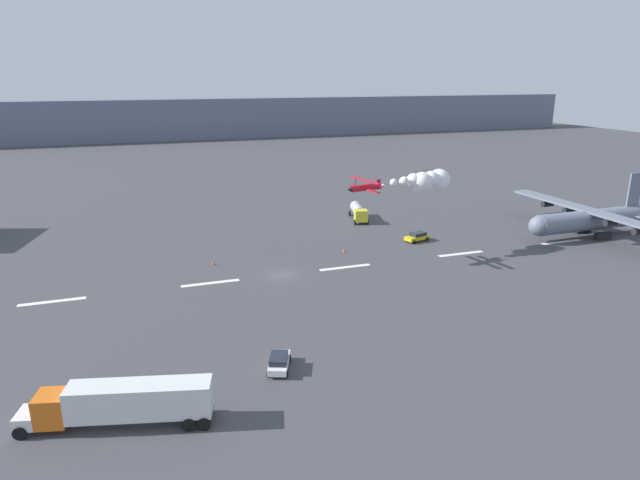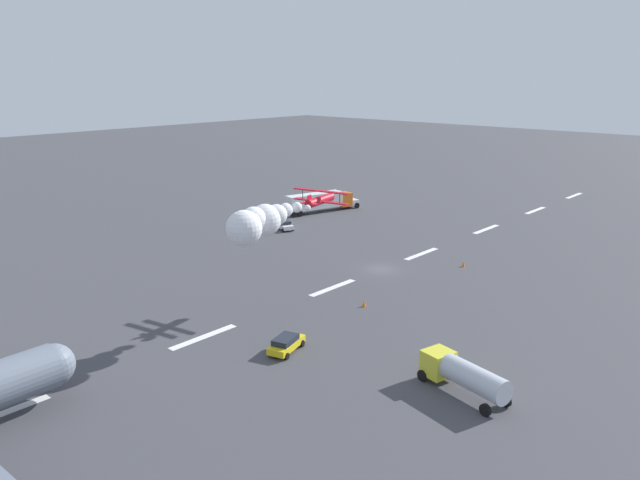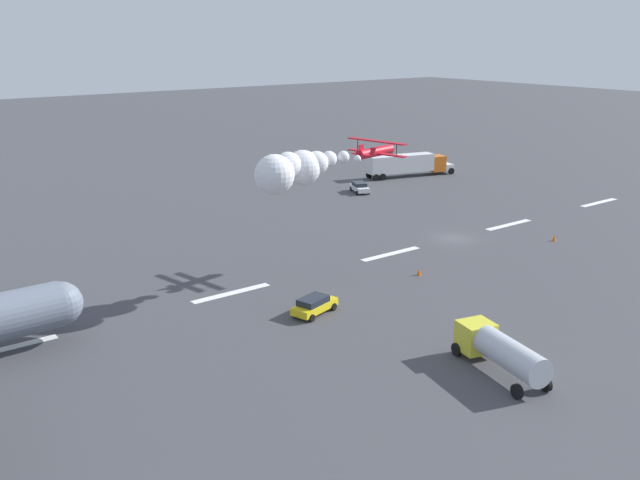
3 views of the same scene
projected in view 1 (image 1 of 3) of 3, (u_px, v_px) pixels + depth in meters
name	position (u px, v px, depth m)	size (l,w,h in m)	color
ground_plane	(280.00, 275.00, 79.03)	(440.00, 440.00, 0.00)	#424247
runway_stripe_2	(52.00, 302.00, 69.75)	(8.00, 0.90, 0.01)	white
runway_stripe_3	(210.00, 283.00, 75.93)	(8.00, 0.90, 0.01)	white
runway_stripe_4	(345.00, 267.00, 82.12)	(8.00, 0.90, 0.01)	white
runway_stripe_5	(461.00, 254.00, 88.30)	(8.00, 0.90, 0.01)	white
runway_stripe_6	(561.00, 242.00, 94.48)	(8.00, 0.90, 0.01)	white
mountain_ridge_distant	(173.00, 119.00, 240.81)	(396.00, 16.00, 17.30)	slate
cargo_transport_plane	(586.00, 219.00, 96.48)	(24.14, 36.93, 10.82)	slate
stunt_biplane_red	(425.00, 181.00, 86.11)	(18.91, 8.11, 3.49)	red
semi_truck_orange	(122.00, 402.00, 44.69)	(15.66, 6.51, 3.70)	silver
fuel_tanker_truck	(358.00, 211.00, 108.29)	(4.46, 8.57, 2.90)	yellow
followme_car_yellow	(279.00, 362.00, 53.60)	(3.21, 4.63, 1.52)	white
airport_staff_sedan	(417.00, 237.00, 94.80)	(4.78, 2.99, 1.52)	yellow
traffic_cone_near	(213.00, 262.00, 83.21)	(0.44, 0.44, 0.75)	orange
traffic_cone_far	(344.00, 250.00, 88.97)	(0.44, 0.44, 0.75)	orange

